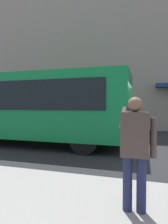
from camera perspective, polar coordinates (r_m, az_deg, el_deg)
The scene contains 4 objects.
ground_plane at distance 8.01m, azimuth 12.22°, elevation -10.54°, with size 60.00×60.00×0.00m, color #232326.
building_facade_far at distance 15.21m, azimuth 14.69°, elevation 18.16°, with size 28.00×1.55×12.00m.
red_bus at distance 9.23m, azimuth -16.21°, elevation 1.61°, with size 9.05×2.54×3.08m.
pedestrian_photographer at distance 3.08m, azimuth 14.33°, elevation -9.11°, with size 0.53×0.52×1.70m.
Camera 1 is at (-0.64, 7.80, 1.73)m, focal length 32.09 mm.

